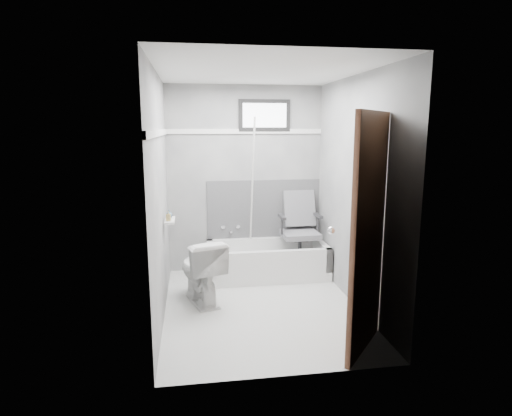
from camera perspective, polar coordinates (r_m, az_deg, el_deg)
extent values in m
plane|color=white|center=(4.65, 0.66, -13.00)|extent=(2.60, 2.60, 0.00)
plane|color=silver|center=(4.29, 0.73, 17.79)|extent=(2.60, 2.60, 0.00)
cube|color=slate|center=(5.59, -1.46, 3.81)|extent=(2.00, 0.02, 2.40)
cube|color=slate|center=(3.06, 4.63, -2.02)|extent=(2.00, 0.02, 2.40)
cube|color=slate|center=(4.27, -12.68, 1.40)|extent=(0.02, 2.60, 2.40)
cube|color=slate|center=(4.58, 13.15, 2.00)|extent=(0.02, 2.60, 2.40)
imported|color=white|center=(4.69, -7.37, -8.29)|extent=(0.59, 0.80, 0.70)
cube|color=#4C4C4F|center=(5.68, 1.08, -0.16)|extent=(1.50, 0.02, 0.78)
cube|color=white|center=(5.53, -1.47, 10.18)|extent=(2.00, 0.02, 0.06)
cube|color=white|center=(4.21, -12.85, 9.75)|extent=(0.02, 2.60, 0.06)
cylinder|color=silver|center=(5.38, -0.52, 1.93)|extent=(0.02, 0.50, 1.90)
cube|color=silver|center=(4.62, -11.40, -1.64)|extent=(0.10, 0.32, 0.02)
imported|color=#A18C50|center=(4.53, -11.61, -1.04)|extent=(0.05, 0.05, 0.10)
imported|color=#44657E|center=(4.67, -11.52, -0.77)|extent=(0.08, 0.08, 0.09)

